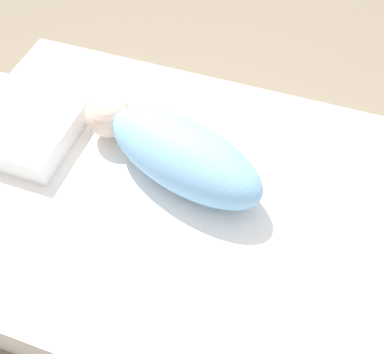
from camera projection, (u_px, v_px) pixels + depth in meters
The scene contains 4 objects.
ground_plane at pixel (199, 240), 1.36m from camera, with size 12.00×12.00×0.00m, color #7A6B56.
bed_mattress at pixel (199, 221), 1.27m from camera, with size 1.51×0.94×0.22m.
swaddled_baby at pixel (174, 151), 1.17m from camera, with size 0.57×0.32×0.18m.
pillow at pixel (18, 125), 1.30m from camera, with size 0.34×0.30×0.07m.
Camera 1 is at (-0.19, 0.63, 1.21)m, focal length 42.00 mm.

